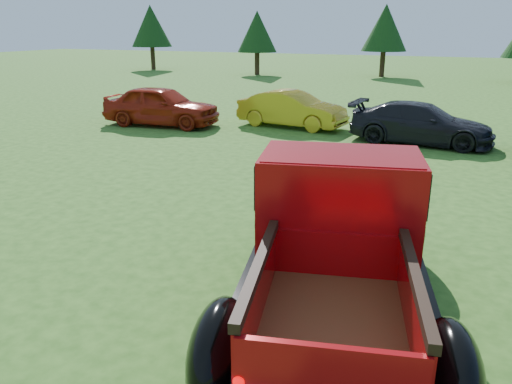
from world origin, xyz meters
TOP-DOWN VIEW (x-y plane):
  - ground at (0.00, 0.00)m, footprint 120.00×120.00m
  - tree_far_west at (-22.00, 30.00)m, footprint 3.33×3.33m
  - tree_west at (-12.00, 29.00)m, footprint 2.94×2.94m
  - tree_mid_left at (-3.00, 31.00)m, footprint 3.20×3.20m
  - pickup_truck at (1.73, -0.97)m, footprint 3.50×5.71m
  - show_car_red at (-7.25, 8.68)m, footprint 4.37×2.06m
  - show_car_yellow at (-2.74, 10.24)m, footprint 4.04×1.86m
  - show_car_grey at (1.80, 9.28)m, footprint 4.44×2.10m

SIDE VIEW (x-z plane):
  - ground at x=0.00m, z-range 0.00..0.00m
  - show_car_grey at x=1.80m, z-range 0.00..1.25m
  - show_car_yellow at x=-2.74m, z-range 0.00..1.29m
  - show_car_red at x=-7.25m, z-range 0.00..1.44m
  - pickup_truck at x=1.73m, z-range -0.05..1.95m
  - tree_west at x=-12.00m, z-range 0.81..5.41m
  - tree_mid_left at x=-3.00m, z-range 0.88..5.88m
  - tree_far_west at x=-22.00m, z-range 0.92..6.12m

